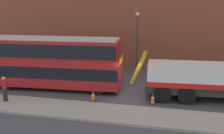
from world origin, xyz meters
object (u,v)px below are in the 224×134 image
object	(u,v)px
traffic_cone_midway	(153,99)
street_lamp	(137,37)
recovery_tow_truck	(219,76)
pedestrian_onlooker	(5,89)
traffic_cone_near_bus	(93,96)
double_decker_bus	(51,61)

from	to	relation	value
traffic_cone_midway	street_lamp	world-z (taller)	street_lamp
recovery_tow_truck	pedestrian_onlooker	xyz separation A→B (m)	(-14.08, -3.83, -0.77)
traffic_cone_near_bus	street_lamp	bearing A→B (deg)	77.72
double_decker_bus	traffic_cone_midway	xyz separation A→B (m)	(8.10, -1.64, -1.89)
double_decker_bus	traffic_cone_midway	bearing A→B (deg)	-15.15
pedestrian_onlooker	traffic_cone_midway	size ratio (longest dim) A/B	2.38
pedestrian_onlooker	street_lamp	distance (m)	12.95
street_lamp	traffic_cone_midway	bearing A→B (deg)	-74.39
double_decker_bus	street_lamp	world-z (taller)	street_lamp
traffic_cone_near_bus	street_lamp	distance (m)	9.20
traffic_cone_near_bus	traffic_cone_midway	bearing A→B (deg)	5.08
street_lamp	traffic_cone_near_bus	bearing A→B (deg)	-102.28
double_decker_bus	traffic_cone_near_bus	bearing A→B (deg)	-30.27
pedestrian_onlooker	street_lamp	bearing A→B (deg)	28.71
recovery_tow_truck	double_decker_bus	xyz separation A→B (m)	(-12.42, -0.03, 0.47)
traffic_cone_near_bus	recovery_tow_truck	bearing A→B (deg)	13.59
pedestrian_onlooker	street_lamp	world-z (taller)	street_lamp
traffic_cone_midway	double_decker_bus	bearing A→B (deg)	168.58
double_decker_bus	street_lamp	bearing A→B (deg)	44.07
double_decker_bus	traffic_cone_near_bus	size ratio (longest dim) A/B	15.50
recovery_tow_truck	street_lamp	xyz separation A→B (m)	(-6.57, 6.42, 1.71)
traffic_cone_near_bus	traffic_cone_midway	size ratio (longest dim) A/B	1.00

